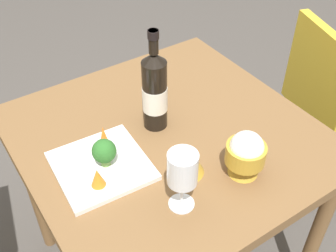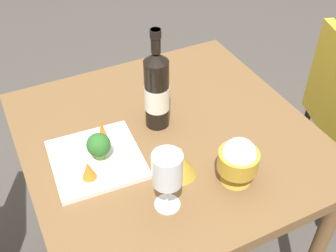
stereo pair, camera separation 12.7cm
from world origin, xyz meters
name	(u,v)px [view 2 (the right image)]	position (x,y,z in m)	size (l,w,h in m)	color
dining_table	(168,154)	(0.00, 0.00, 0.65)	(0.87, 0.87, 0.74)	brown
wine_bottle	(157,90)	(0.06, 0.01, 0.87)	(0.08, 0.08, 0.33)	black
wine_glass	(167,171)	(-0.25, 0.12, 0.87)	(0.08, 0.08, 0.18)	white
rice_bowl	(238,160)	(-0.25, -0.08, 0.81)	(0.11, 0.11, 0.14)	gold
rice_bowl_lid	(179,163)	(-0.16, 0.05, 0.78)	(0.10, 0.10, 0.09)	gold
serving_plate	(96,159)	(-0.02, 0.24, 0.75)	(0.26, 0.26, 0.02)	white
broccoli_floret	(99,145)	(-0.03, 0.23, 0.80)	(0.07, 0.07, 0.09)	#729E4C
carrot_garnish_left	(88,170)	(-0.08, 0.28, 0.78)	(0.04, 0.04, 0.06)	orange
carrot_garnish_right	(102,130)	(0.05, 0.19, 0.79)	(0.03, 0.03, 0.07)	orange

